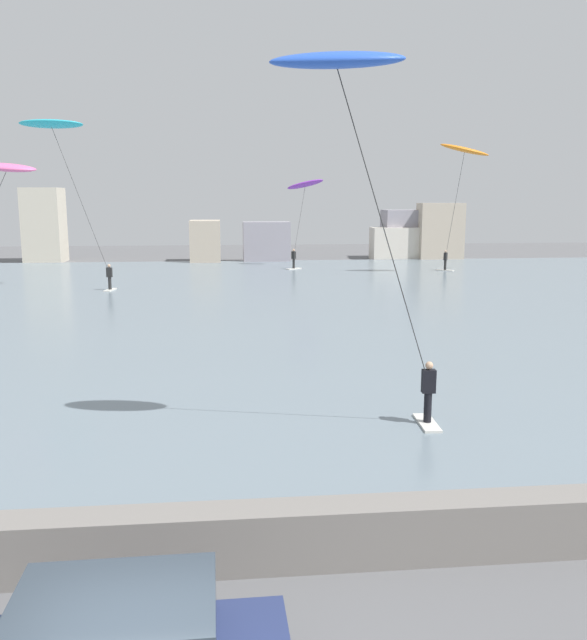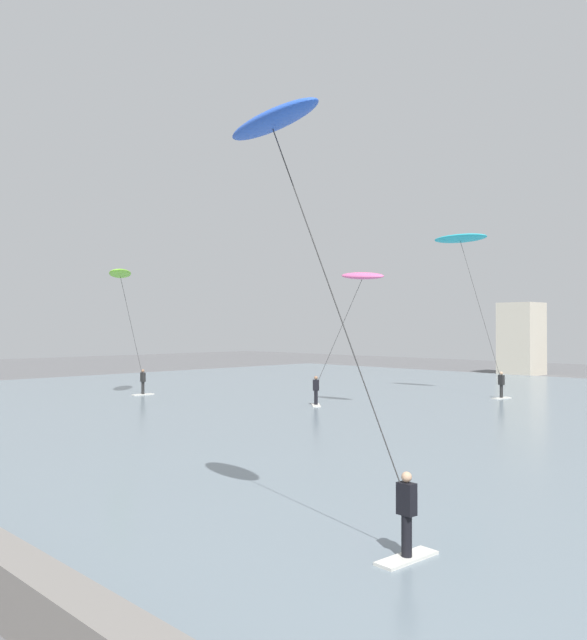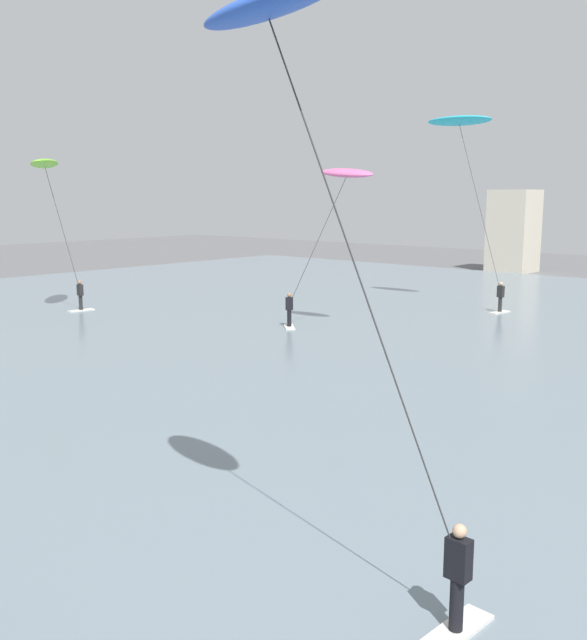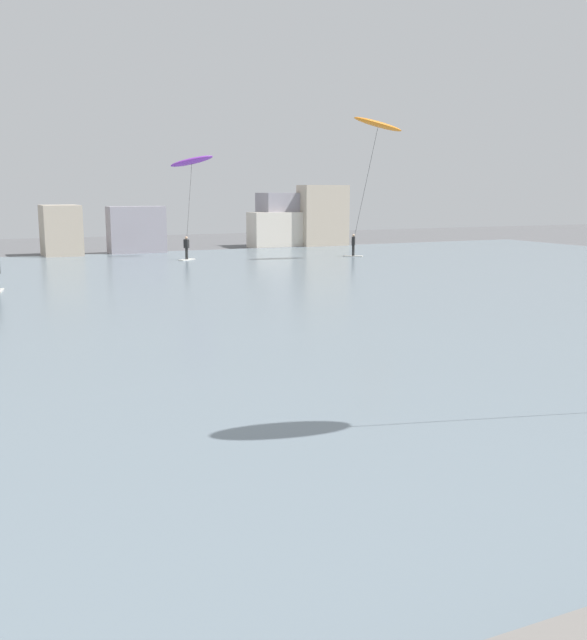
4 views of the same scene
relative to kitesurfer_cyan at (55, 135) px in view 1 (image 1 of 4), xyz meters
name	(u,v)px [view 1 (image 1 of 4)]	position (x,y,z in m)	size (l,w,h in m)	color
seawall_barrier	(181,541)	(9.31, -33.46, -9.09)	(60.00, 0.70, 1.00)	slate
water_bay	(211,305)	(9.31, -6.76, -9.54)	(84.00, 52.00, 0.10)	slate
far_shore_buildings	(269,234)	(14.29, 20.26, -7.11)	(40.83, 5.53, 6.77)	beige
kitesurfer_cyan	(55,135)	(0.00, 0.00, 0.00)	(5.31, 1.83, 10.49)	silver
kitesurfer_blue	(349,103)	(12.84, -28.22, -1.72)	(4.42, 2.48, 8.94)	silver
kitesurfer_orange	(463,159)	(27.80, 6.07, -0.87)	(3.78, 4.22, 9.82)	silver
kitesurfer_purple	(304,192)	(16.80, 13.20, -3.24)	(3.52, 3.67, 7.51)	silver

